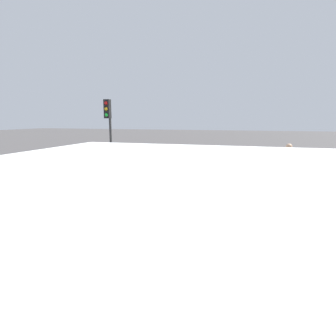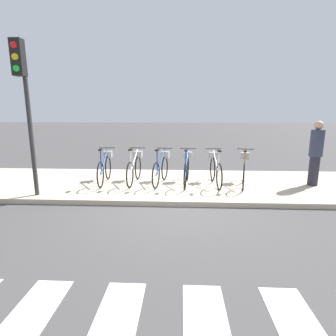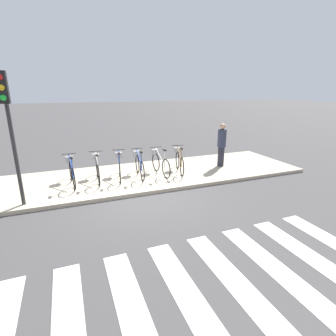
% 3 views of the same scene
% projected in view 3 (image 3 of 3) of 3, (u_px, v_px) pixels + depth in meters
% --- Properties ---
extents(ground_plane, '(120.00, 120.00, 0.00)m').
position_uv_depth(ground_plane, '(142.00, 196.00, 8.10)').
color(ground_plane, '#423F3F').
extents(sidewalk, '(13.27, 3.38, 0.12)m').
position_uv_depth(sidewalk, '(130.00, 177.00, 9.59)').
color(sidewalk, '#B7A88E').
rests_on(sidewalk, ground_plane).
extents(parked_bicycle_0, '(0.46, 1.66, 1.02)m').
position_uv_depth(parked_bicycle_0, '(72.00, 171.00, 8.68)').
color(parked_bicycle_0, black).
rests_on(parked_bicycle_0, sidewalk).
extents(parked_bicycle_1, '(0.46, 1.66, 1.02)m').
position_uv_depth(parked_bicycle_1, '(97.00, 168.00, 9.01)').
color(parked_bicycle_1, black).
rests_on(parked_bicycle_1, sidewalk).
extents(parked_bicycle_2, '(0.48, 1.64, 1.02)m').
position_uv_depth(parked_bicycle_2, '(120.00, 166.00, 9.24)').
color(parked_bicycle_2, black).
rests_on(parked_bicycle_2, sidewalk).
extents(parked_bicycle_3, '(0.46, 1.66, 1.02)m').
position_uv_depth(parked_bicycle_3, '(139.00, 164.00, 9.45)').
color(parked_bicycle_3, black).
rests_on(parked_bicycle_3, sidewalk).
extents(parked_bicycle_4, '(0.46, 1.66, 1.02)m').
position_uv_depth(parked_bicycle_4, '(160.00, 162.00, 9.71)').
color(parked_bicycle_4, black).
rests_on(parked_bicycle_4, sidewalk).
extents(parked_bicycle_5, '(0.55, 1.62, 1.02)m').
position_uv_depth(parked_bicycle_5, '(179.00, 160.00, 9.97)').
color(parked_bicycle_5, black).
rests_on(parked_bicycle_5, sidewalk).
extents(pedestrian, '(0.34, 0.34, 1.74)m').
position_uv_depth(pedestrian, '(222.00, 144.00, 10.54)').
color(pedestrian, '#23232D').
rests_on(pedestrian, sidewalk).
extents(traffic_light, '(0.24, 0.40, 3.47)m').
position_uv_depth(traffic_light, '(7.00, 113.00, 6.41)').
color(traffic_light, '#2D2D2D').
rests_on(traffic_light, sidewalk).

